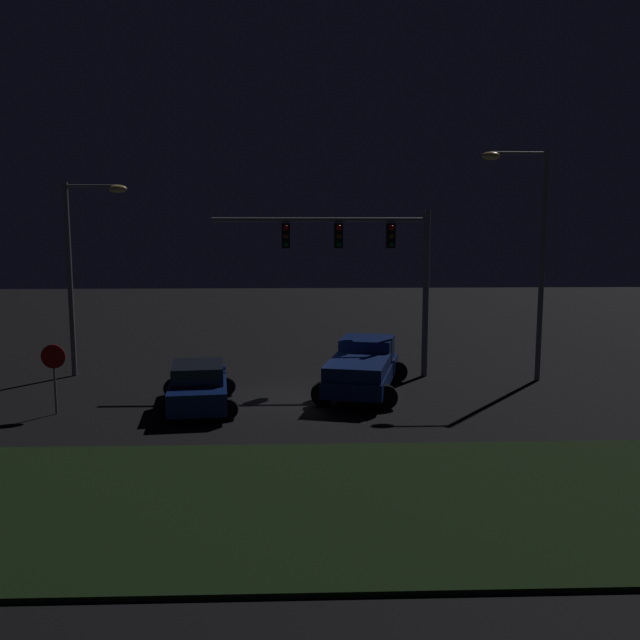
# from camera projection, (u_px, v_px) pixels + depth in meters

# --- Properties ---
(ground_plane) EXTENTS (80.00, 80.00, 0.00)m
(ground_plane) POSITION_uv_depth(u_px,v_px,m) (287.00, 396.00, 23.74)
(ground_plane) COLOR black
(grass_median) EXTENTS (25.61, 7.46, 0.10)m
(grass_median) POSITION_uv_depth(u_px,v_px,m) (282.00, 502.00, 14.60)
(grass_median) COLOR black
(grass_median) RESTS_ON ground_plane
(pickup_truck) EXTENTS (3.73, 5.72, 1.80)m
(pickup_truck) POSITION_uv_depth(u_px,v_px,m) (363.00, 364.00, 24.21)
(pickup_truck) COLOR navy
(pickup_truck) RESTS_ON ground_plane
(car_sedan) EXTENTS (2.81, 4.58, 1.51)m
(car_sedan) POSITION_uv_depth(u_px,v_px,m) (198.00, 386.00, 22.14)
(car_sedan) COLOR navy
(car_sedan) RESTS_ON ground_plane
(traffic_signal_gantry) EXTENTS (8.32, 0.56, 6.50)m
(traffic_signal_gantry) POSITION_uv_depth(u_px,v_px,m) (363.00, 251.00, 26.09)
(traffic_signal_gantry) COLOR slate
(traffic_signal_gantry) RESTS_ON ground_plane
(street_lamp_left) EXTENTS (2.44, 0.44, 7.52)m
(street_lamp_left) POSITION_uv_depth(u_px,v_px,m) (82.00, 254.00, 26.32)
(street_lamp_left) COLOR slate
(street_lamp_left) RESTS_ON ground_plane
(street_lamp_right) EXTENTS (2.52, 0.44, 8.66)m
(street_lamp_right) POSITION_uv_depth(u_px,v_px,m) (531.00, 239.00, 25.38)
(street_lamp_right) COLOR slate
(street_lamp_right) RESTS_ON ground_plane
(stop_sign) EXTENTS (0.76, 0.08, 2.23)m
(stop_sign) POSITION_uv_depth(u_px,v_px,m) (54.00, 366.00, 21.31)
(stop_sign) COLOR slate
(stop_sign) RESTS_ON ground_plane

